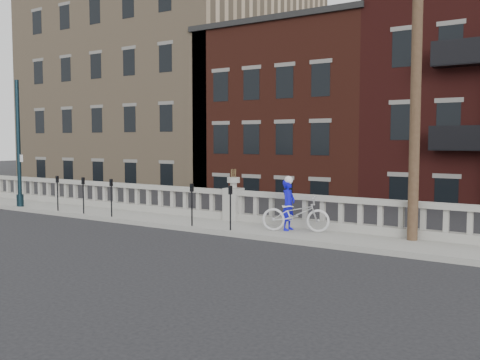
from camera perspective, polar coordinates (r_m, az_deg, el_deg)
name	(u,v)px	position (r m, az deg, el deg)	size (l,w,h in m)	color
ground	(155,242)	(15.43, -9.06, -6.58)	(120.00, 120.00, 0.00)	black
sidewalk	(217,226)	(17.71, -2.44, -4.89)	(32.00, 2.20, 0.15)	gray
balustrade	(233,206)	(18.40, -0.70, -2.76)	(28.00, 0.34, 1.03)	gray
planter_pedestal	(233,200)	(18.37, -0.70, -2.17)	(0.55, 0.55, 1.76)	gray
lower_level	(411,144)	(35.53, 17.78, 3.63)	(80.00, 44.00, 20.80)	#605E59
utility_pole	(417,53)	(15.46, 18.33, 12.78)	(1.60, 0.28, 10.00)	#422D1E
streetlight_pole	(19,157)	(23.85, -22.52, 2.31)	(0.40, 0.28, 5.20)	black
parking_meter_a	(57,189)	(21.95, -18.90, -0.92)	(0.10, 0.09, 1.36)	black
parking_meter_b	(83,191)	(20.78, -16.38, -1.14)	(0.10, 0.09, 1.36)	black
parking_meter_c	(111,193)	(19.66, -13.57, -1.39)	(0.10, 0.09, 1.36)	black
parking_meter_d	(192,200)	(17.14, -5.16, -2.10)	(0.10, 0.09, 1.36)	black
parking_meter_e	(230,203)	(16.25, -1.03, -2.43)	(0.10, 0.09, 1.36)	black
bicycle	(296,214)	(16.16, 5.96, -3.61)	(0.71, 2.03, 1.06)	silver
cyclist	(288,205)	(16.34, 5.19, -2.66)	(0.56, 0.37, 1.55)	#0E0CBF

